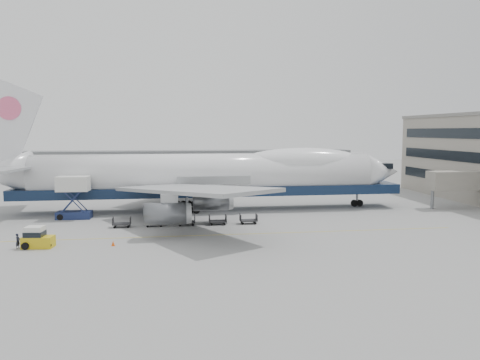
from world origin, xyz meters
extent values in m
plane|color=gray|center=(0.00, 0.00, 0.00)|extent=(260.00, 260.00, 0.00)
cube|color=gold|center=(0.00, -6.00, 0.01)|extent=(60.00, 0.15, 0.01)
cube|color=gray|center=(40.00, 8.00, 4.50)|extent=(9.00, 3.00, 3.00)
cylinder|color=slate|center=(36.00, 8.00, 1.50)|extent=(0.50, 0.50, 3.00)
cube|color=slate|center=(-10.00, 70.00, 3.50)|extent=(110.00, 8.00, 7.00)
cylinder|color=white|center=(0.00, 12.00, 5.70)|extent=(52.00, 6.40, 6.40)
cube|color=#10203D|center=(1.00, 12.00, 3.14)|extent=(60.00, 5.76, 1.50)
cone|color=white|center=(29.00, 12.00, 5.70)|extent=(6.00, 6.40, 6.40)
ellipsoid|color=white|center=(15.60, 12.00, 7.46)|extent=(20.67, 5.78, 4.56)
cube|color=white|center=(-29.00, 12.00, 13.20)|extent=(10.52, 0.50, 13.56)
cylinder|color=#F35E8A|center=(-28.50, 12.00, 15.70)|extent=(3.40, 0.30, 3.40)
cube|color=#9EA0A3|center=(-3.00, -2.28, 5.10)|extent=(20.35, 26.74, 2.26)
cube|color=#9EA0A3|center=(-3.00, 26.28, 5.10)|extent=(20.35, 26.74, 2.26)
cylinder|color=#595B60|center=(-6.00, 31.00, 2.90)|extent=(4.80, 2.60, 2.60)
cylinder|color=#595B60|center=(0.00, 22.00, 2.90)|extent=(4.80, 2.60, 2.60)
cylinder|color=#595B60|center=(0.00, 2.00, 2.90)|extent=(4.80, 2.60, 2.60)
cylinder|color=#595B60|center=(-6.00, -7.00, 2.90)|extent=(4.80, 2.60, 2.60)
cylinder|color=slate|center=(25.00, 12.00, 1.25)|extent=(0.36, 0.36, 2.50)
cylinder|color=black|center=(25.00, 12.00, 0.55)|extent=(1.10, 0.45, 1.10)
cylinder|color=slate|center=(-3.00, 9.00, 1.25)|extent=(0.36, 0.36, 2.50)
cylinder|color=black|center=(-3.00, 9.00, 0.55)|extent=(1.10, 0.45, 1.10)
cylinder|color=slate|center=(-3.00, 15.00, 1.25)|extent=(0.36, 0.36, 2.50)
cylinder|color=black|center=(-3.00, 15.00, 0.55)|extent=(1.10, 0.45, 1.10)
cube|color=navy|center=(-19.04, 7.40, 0.52)|extent=(4.85, 2.50, 1.05)
cube|color=silver|center=(-19.04, 7.40, 5.00)|extent=(4.48, 2.67, 2.09)
cube|color=navy|center=(-19.04, 6.35, 2.80)|extent=(3.40, 0.28, 3.75)
cube|color=navy|center=(-19.04, 8.44, 2.80)|extent=(3.40, 0.28, 3.75)
cube|color=slate|center=(-19.04, 8.92, 5.00)|extent=(2.33, 1.24, 0.15)
cylinder|color=black|center=(-20.75, 6.45, 0.43)|extent=(0.86, 0.33, 0.86)
cylinder|color=black|center=(-20.75, 8.35, 0.43)|extent=(0.86, 0.33, 0.86)
cylinder|color=black|center=(-17.33, 6.45, 0.43)|extent=(0.86, 0.33, 0.86)
cylinder|color=black|center=(-17.33, 8.35, 0.43)|extent=(0.86, 0.33, 0.86)
cube|color=gold|center=(-19.40, -9.35, 0.61)|extent=(3.30, 2.02, 1.23)
cube|color=silver|center=(-19.73, -9.31, 1.73)|extent=(1.95, 1.76, 1.12)
cube|color=black|center=(-19.73, -9.31, 1.51)|extent=(2.08, 1.88, 0.56)
cylinder|color=black|center=(-20.52, -10.08, 0.39)|extent=(0.78, 0.34, 0.78)
cylinder|color=black|center=(-20.52, -8.63, 0.39)|extent=(0.78, 0.34, 0.78)
cylinder|color=black|center=(-18.28, -10.08, 0.39)|extent=(0.78, 0.34, 0.78)
cylinder|color=black|center=(-18.28, -8.63, 0.39)|extent=(0.78, 0.34, 0.78)
imported|color=black|center=(-21.40, -9.55, 0.81)|extent=(0.54, 0.68, 1.63)
cone|color=#D84C0B|center=(-11.60, -9.69, 0.29)|extent=(0.37, 0.37, 0.57)
cube|color=#D84C0B|center=(-11.60, -9.69, 0.02)|extent=(0.39, 0.39, 0.03)
cube|color=#2D2D30|center=(-11.70, 0.22, 0.45)|extent=(2.30, 1.35, 0.18)
cube|color=#2D2D30|center=(-12.80, 0.22, 0.85)|extent=(0.08, 1.35, 0.90)
cube|color=#2D2D30|center=(-10.60, 0.22, 0.85)|extent=(0.08, 1.35, 0.90)
cylinder|color=black|center=(-12.55, -0.33, 0.15)|extent=(0.30, 0.12, 0.30)
cylinder|color=black|center=(-12.55, 0.77, 0.15)|extent=(0.30, 0.12, 0.30)
cylinder|color=black|center=(-10.85, -0.33, 0.15)|extent=(0.30, 0.12, 0.30)
cylinder|color=black|center=(-10.85, 0.77, 0.15)|extent=(0.30, 0.12, 0.30)
cube|color=#2D2D30|center=(-7.55, 0.22, 0.45)|extent=(2.30, 1.35, 0.18)
cube|color=#2D2D30|center=(-8.65, 0.22, 0.85)|extent=(0.08, 1.35, 0.90)
cube|color=#2D2D30|center=(-6.45, 0.22, 0.85)|extent=(0.08, 1.35, 0.90)
cylinder|color=black|center=(-8.40, -0.33, 0.15)|extent=(0.30, 0.12, 0.30)
cylinder|color=black|center=(-8.40, 0.77, 0.15)|extent=(0.30, 0.12, 0.30)
cylinder|color=black|center=(-6.70, -0.33, 0.15)|extent=(0.30, 0.12, 0.30)
cylinder|color=black|center=(-6.70, 0.77, 0.15)|extent=(0.30, 0.12, 0.30)
cube|color=#2D2D30|center=(-3.39, 0.22, 0.45)|extent=(2.30, 1.35, 0.18)
cube|color=#2D2D30|center=(-4.49, 0.22, 0.85)|extent=(0.08, 1.35, 0.90)
cube|color=#2D2D30|center=(-2.29, 0.22, 0.85)|extent=(0.08, 1.35, 0.90)
cylinder|color=black|center=(-4.24, -0.33, 0.15)|extent=(0.30, 0.12, 0.30)
cylinder|color=black|center=(-4.24, 0.77, 0.15)|extent=(0.30, 0.12, 0.30)
cylinder|color=black|center=(-2.54, -0.33, 0.15)|extent=(0.30, 0.12, 0.30)
cylinder|color=black|center=(-2.54, 0.77, 0.15)|extent=(0.30, 0.12, 0.30)
cube|color=#2D2D30|center=(0.76, 0.22, 0.45)|extent=(2.30, 1.35, 0.18)
cube|color=#2D2D30|center=(-0.34, 0.22, 0.85)|extent=(0.08, 1.35, 0.90)
cube|color=#2D2D30|center=(1.86, 0.22, 0.85)|extent=(0.08, 1.35, 0.90)
cylinder|color=black|center=(-0.09, -0.33, 0.15)|extent=(0.30, 0.12, 0.30)
cylinder|color=black|center=(-0.09, 0.77, 0.15)|extent=(0.30, 0.12, 0.30)
cylinder|color=black|center=(1.61, -0.33, 0.15)|extent=(0.30, 0.12, 0.30)
cylinder|color=black|center=(1.61, 0.77, 0.15)|extent=(0.30, 0.12, 0.30)
cube|color=#2D2D30|center=(4.92, 0.22, 0.45)|extent=(2.30, 1.35, 0.18)
cube|color=#2D2D30|center=(3.82, 0.22, 0.85)|extent=(0.08, 1.35, 0.90)
cube|color=#2D2D30|center=(6.02, 0.22, 0.85)|extent=(0.08, 1.35, 0.90)
cylinder|color=black|center=(4.07, -0.33, 0.15)|extent=(0.30, 0.12, 0.30)
cylinder|color=black|center=(4.07, 0.77, 0.15)|extent=(0.30, 0.12, 0.30)
cylinder|color=black|center=(5.77, -0.33, 0.15)|extent=(0.30, 0.12, 0.30)
cylinder|color=black|center=(5.77, 0.77, 0.15)|extent=(0.30, 0.12, 0.30)
camera|label=1|loc=(-5.04, -60.85, 12.41)|focal=35.00mm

